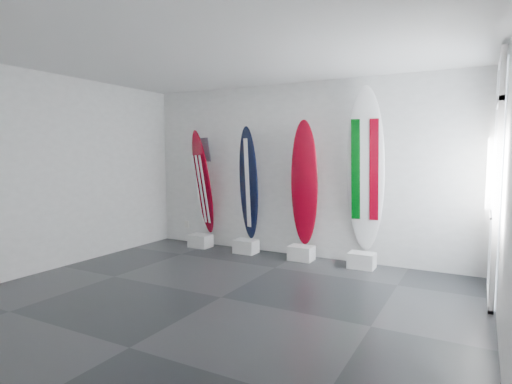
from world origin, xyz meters
The scene contains 16 objects.
floor centered at (0.00, 0.00, 0.00)m, with size 6.00×6.00×0.00m, color black.
ceiling centered at (0.00, 0.00, 3.00)m, with size 6.00×6.00×0.00m, color white.
wall_back centered at (0.00, 2.50, 1.50)m, with size 6.00×6.00×0.00m, color silver.
wall_front centered at (0.00, -2.50, 1.50)m, with size 6.00×6.00×0.00m, color silver.
wall_left centered at (-3.00, 0.00, 1.50)m, with size 5.00×5.00×0.00m, color silver.
wall_right centered at (3.00, 0.00, 1.50)m, with size 5.00×5.00×0.00m, color silver.
display_block_usa centered at (-1.89, 2.18, 0.12)m, with size 0.40×0.30×0.24m, color white.
surfboard_usa centered at (-1.89, 2.28, 1.23)m, with size 0.46×0.08×2.01m, color maroon.
display_block_navy centered at (-0.89, 2.18, 0.12)m, with size 0.40×0.30×0.24m, color white.
surfboard_navy centered at (-0.89, 2.28, 1.26)m, with size 0.46×0.08×2.03m, color black.
display_block_swiss centered at (0.18, 2.18, 0.12)m, with size 0.40×0.30×0.24m, color white.
surfboard_swiss centered at (0.18, 2.28, 1.29)m, with size 0.48×0.08×2.11m, color maroon.
display_block_italy centered at (1.20, 2.18, 0.12)m, with size 0.40×0.30×0.24m, color white.
surfboard_italy centered at (1.20, 2.28, 1.52)m, with size 0.58×0.08×2.58m, color white.
wall_outlet centered at (-2.45, 2.48, 0.35)m, with size 0.09×0.02×0.13m, color silver.
glass_door centered at (2.97, 1.55, 1.43)m, with size 0.12×1.16×2.85m, color white, non-canonical shape.
Camera 1 is at (2.80, -4.25, 1.79)m, focal length 29.36 mm.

